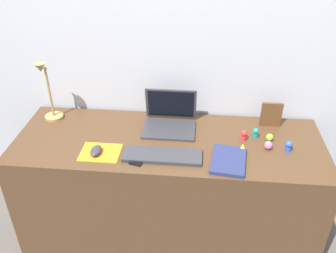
{
  "coord_description": "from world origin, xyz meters",
  "views": [
    {
      "loc": [
        0.16,
        -1.66,
        1.88
      ],
      "look_at": [
        -0.0,
        0.0,
        0.83
      ],
      "focal_mm": 38.73,
      "sensor_mm": 36.0,
      "label": 1
    }
  ],
  "objects_px": {
    "toy_figurine_pink": "(268,145)",
    "laptop": "(170,118)",
    "toy_figurine_blue": "(289,146)",
    "toy_figurine_red": "(244,135)",
    "notebook_pad": "(228,160)",
    "picture_frame": "(271,115)",
    "cell_phone": "(139,158)",
    "mouse": "(96,151)",
    "toy_figurine_teal": "(256,133)",
    "keyboard": "(162,156)",
    "toy_figurine_lime": "(270,137)",
    "toy_figurine_yellow": "(243,147)",
    "desk_lamp": "(48,93)"
  },
  "relations": [
    {
      "from": "mouse",
      "to": "toy_figurine_blue",
      "type": "distance_m",
      "value": 1.02
    },
    {
      "from": "picture_frame",
      "to": "toy_figurine_yellow",
      "type": "height_order",
      "value": "picture_frame"
    },
    {
      "from": "laptop",
      "to": "cell_phone",
      "type": "xyz_separation_m",
      "value": [
        -0.13,
        -0.33,
        -0.05
      ]
    },
    {
      "from": "toy_figurine_lime",
      "to": "toy_figurine_pink",
      "type": "bearing_deg",
      "value": -102.54
    },
    {
      "from": "desk_lamp",
      "to": "toy_figurine_yellow",
      "type": "height_order",
      "value": "desk_lamp"
    },
    {
      "from": "mouse",
      "to": "picture_frame",
      "type": "distance_m",
      "value": 1.02
    },
    {
      "from": "toy_figurine_teal",
      "to": "toy_figurine_pink",
      "type": "bearing_deg",
      "value": -63.25
    },
    {
      "from": "cell_phone",
      "to": "mouse",
      "type": "bearing_deg",
      "value": -169.67
    },
    {
      "from": "toy_figurine_pink",
      "to": "laptop",
      "type": "bearing_deg",
      "value": 161.52
    },
    {
      "from": "desk_lamp",
      "to": "picture_frame",
      "type": "height_order",
      "value": "desk_lamp"
    },
    {
      "from": "toy_figurine_blue",
      "to": "keyboard",
      "type": "bearing_deg",
      "value": -169.67
    },
    {
      "from": "cell_phone",
      "to": "toy_figurine_yellow",
      "type": "relative_size",
      "value": 2.81
    },
    {
      "from": "cell_phone",
      "to": "picture_frame",
      "type": "distance_m",
      "value": 0.82
    },
    {
      "from": "toy_figurine_pink",
      "to": "toy_figurine_blue",
      "type": "xyz_separation_m",
      "value": [
        0.1,
        -0.01,
        0.01
      ]
    },
    {
      "from": "desk_lamp",
      "to": "cell_phone",
      "type": "bearing_deg",
      "value": -29.62
    },
    {
      "from": "desk_lamp",
      "to": "toy_figurine_pink",
      "type": "xyz_separation_m",
      "value": [
        1.26,
        -0.18,
        -0.16
      ]
    },
    {
      "from": "mouse",
      "to": "picture_frame",
      "type": "height_order",
      "value": "picture_frame"
    },
    {
      "from": "picture_frame",
      "to": "laptop",
      "type": "bearing_deg",
      "value": -174.08
    },
    {
      "from": "cell_phone",
      "to": "laptop",
      "type": "bearing_deg",
      "value": 83.62
    },
    {
      "from": "toy_figurine_lime",
      "to": "toy_figurine_teal",
      "type": "bearing_deg",
      "value": 157.85
    },
    {
      "from": "toy_figurine_red",
      "to": "toy_figurine_pink",
      "type": "bearing_deg",
      "value": -32.23
    },
    {
      "from": "mouse",
      "to": "toy_figurine_blue",
      "type": "height_order",
      "value": "toy_figurine_blue"
    },
    {
      "from": "laptop",
      "to": "toy_figurine_blue",
      "type": "relative_size",
      "value": 4.91
    },
    {
      "from": "toy_figurine_yellow",
      "to": "notebook_pad",
      "type": "bearing_deg",
      "value": -126.87
    },
    {
      "from": "mouse",
      "to": "toy_figurine_blue",
      "type": "bearing_deg",
      "value": 7.05
    },
    {
      "from": "keyboard",
      "to": "toy_figurine_yellow",
      "type": "bearing_deg",
      "value": 13.12
    },
    {
      "from": "mouse",
      "to": "cell_phone",
      "type": "distance_m",
      "value": 0.23
    },
    {
      "from": "keyboard",
      "to": "toy_figurine_red",
      "type": "height_order",
      "value": "toy_figurine_red"
    },
    {
      "from": "cell_phone",
      "to": "toy_figurine_red",
      "type": "xyz_separation_m",
      "value": [
        0.55,
        0.23,
        0.03
      ]
    },
    {
      "from": "keyboard",
      "to": "mouse",
      "type": "xyz_separation_m",
      "value": [
        -0.35,
        -0.0,
        0.01
      ]
    },
    {
      "from": "notebook_pad",
      "to": "toy_figurine_lime",
      "type": "distance_m",
      "value": 0.32
    },
    {
      "from": "toy_figurine_pink",
      "to": "toy_figurine_yellow",
      "type": "bearing_deg",
      "value": -167.46
    },
    {
      "from": "picture_frame",
      "to": "toy_figurine_blue",
      "type": "distance_m",
      "value": 0.26
    },
    {
      "from": "toy_figurine_pink",
      "to": "toy_figurine_lime",
      "type": "height_order",
      "value": "toy_figurine_pink"
    },
    {
      "from": "mouse",
      "to": "toy_figurine_teal",
      "type": "height_order",
      "value": "toy_figurine_teal"
    },
    {
      "from": "keyboard",
      "to": "toy_figurine_pink",
      "type": "relative_size",
      "value": 8.66
    },
    {
      "from": "keyboard",
      "to": "picture_frame",
      "type": "bearing_deg",
      "value": 31.83
    },
    {
      "from": "mouse",
      "to": "toy_figurine_blue",
      "type": "xyz_separation_m",
      "value": [
        1.01,
        0.12,
        0.01
      ]
    },
    {
      "from": "laptop",
      "to": "desk_lamp",
      "type": "height_order",
      "value": "desk_lamp"
    },
    {
      "from": "toy_figurine_blue",
      "to": "toy_figurine_red",
      "type": "height_order",
      "value": "toy_figurine_blue"
    },
    {
      "from": "mouse",
      "to": "picture_frame",
      "type": "bearing_deg",
      "value": 21.64
    },
    {
      "from": "keyboard",
      "to": "toy_figurine_yellow",
      "type": "xyz_separation_m",
      "value": [
        0.42,
        0.1,
        0.01
      ]
    },
    {
      "from": "cell_phone",
      "to": "toy_figurine_yellow",
      "type": "distance_m",
      "value": 0.55
    },
    {
      "from": "cell_phone",
      "to": "picture_frame",
      "type": "bearing_deg",
      "value": 43.42
    },
    {
      "from": "toy_figurine_yellow",
      "to": "cell_phone",
      "type": "bearing_deg",
      "value": -167.41
    },
    {
      "from": "toy_figurine_pink",
      "to": "toy_figurine_teal",
      "type": "relative_size",
      "value": 0.85
    },
    {
      "from": "notebook_pad",
      "to": "toy_figurine_blue",
      "type": "bearing_deg",
      "value": 28.88
    },
    {
      "from": "notebook_pad",
      "to": "toy_figurine_teal",
      "type": "xyz_separation_m",
      "value": [
        0.16,
        0.25,
        0.02
      ]
    },
    {
      "from": "notebook_pad",
      "to": "picture_frame",
      "type": "xyz_separation_m",
      "value": [
        0.26,
        0.38,
        0.06
      ]
    },
    {
      "from": "mouse",
      "to": "desk_lamp",
      "type": "height_order",
      "value": "desk_lamp"
    }
  ]
}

